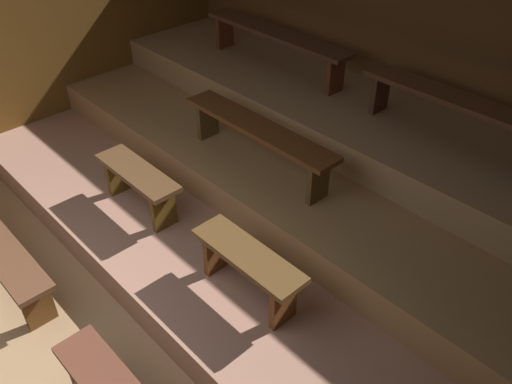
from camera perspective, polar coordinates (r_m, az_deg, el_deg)
ground at (r=4.65m, az=-3.02°, el=-6.70°), size 6.44×5.08×0.08m
wall_back at (r=5.38m, az=14.88°, el=15.10°), size 6.44×0.06×2.55m
wall_left at (r=6.17m, az=-21.83°, el=16.49°), size 0.06×5.08×2.55m
platform_lower at (r=4.82m, az=1.93°, el=-1.96°), size 5.64×3.17×0.29m
platform_middle at (r=4.97m, az=6.36°, el=3.34°), size 5.64×2.10×0.29m
platform_upper at (r=5.12m, az=9.91°, el=7.93°), size 5.64×1.21×0.29m
bench_lower_left at (r=4.54m, az=-12.70°, el=1.22°), size 0.91×0.27×0.40m
bench_lower_right at (r=3.66m, az=-0.90°, el=-7.85°), size 0.91×0.27×0.40m
bench_middle_center at (r=4.45m, az=0.20°, el=6.37°), size 1.61×0.27×0.40m
bench_upper_left at (r=5.62m, az=2.14°, el=16.38°), size 1.86×0.27×0.40m
bench_upper_right at (r=4.51m, az=21.97°, el=8.33°), size 1.86×0.27×0.40m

